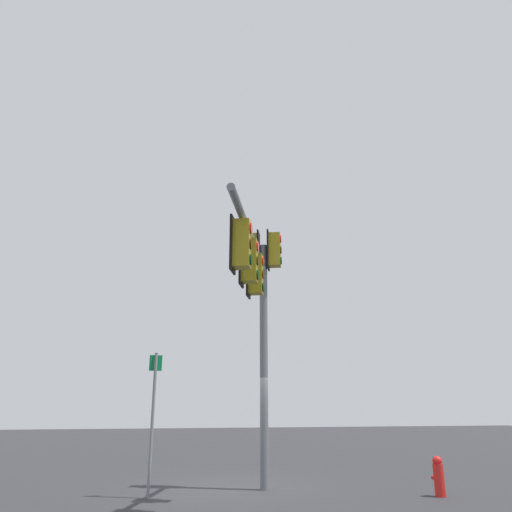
# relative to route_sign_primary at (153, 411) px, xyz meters

# --- Properties ---
(ground_plane) EXTENTS (60.00, 60.00, 0.00)m
(ground_plane) POSITION_rel_route_sign_primary_xyz_m (-1.91, -1.06, -1.75)
(ground_plane) COLOR #2D2D30
(signal_mast_assembly) EXTENTS (2.07, 5.16, 6.29)m
(signal_mast_assembly) POSITION_rel_route_sign_primary_xyz_m (-2.21, 0.69, 2.78)
(signal_mast_assembly) COLOR slate
(signal_mast_assembly) RESTS_ON ground
(route_sign_primary) EXTENTS (0.28, 0.11, 3.00)m
(route_sign_primary) POSITION_rel_route_sign_primary_xyz_m (0.00, 0.00, 0.00)
(route_sign_primary) COLOR slate
(route_sign_primary) RESTS_ON ground
(fire_hydrant) EXTENTS (0.22, 0.31, 0.81)m
(fire_hydrant) POSITION_rel_route_sign_primary_xyz_m (-6.12, 0.96, -1.35)
(fire_hydrant) COLOR red
(fire_hydrant) RESTS_ON ground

